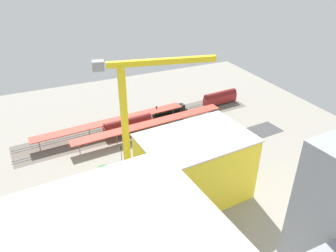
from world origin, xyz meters
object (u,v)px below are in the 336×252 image
at_px(street_tree_1, 149,164).
at_px(parked_car_3, 188,147).
at_px(parked_car_1, 220,139).
at_px(construction_building, 195,168).
at_px(street_tree_2, 154,160).
at_px(locomotive, 170,110).
at_px(street_tree_3, 151,161).
at_px(platform_canopy_near, 151,123).
at_px(traffic_light, 121,152).
at_px(parked_car_2, 205,143).
at_px(parked_car_0, 236,135).
at_px(passenger_coach, 220,97).
at_px(street_tree_0, 104,173).
at_px(box_truck_0, 190,156).
at_px(tower_crane, 134,131).
at_px(platform_canopy_far, 112,121).
at_px(freight_coach_far, 128,125).

bearing_deg(street_tree_1, parked_car_3, -153.04).
height_order(parked_car_1, construction_building, construction_building).
bearing_deg(street_tree_2, parked_car_3, -153.13).
bearing_deg(locomotive, street_tree_3, 57.12).
xyz_separation_m(platform_canopy_near, traffic_light, (15.74, 14.16, 0.15)).
bearing_deg(parked_car_2, parked_car_3, -4.47).
relative_size(parked_car_0, street_tree_1, 0.54).
height_order(passenger_coach, parked_car_1, passenger_coach).
height_order(parked_car_0, parked_car_2, parked_car_0).
bearing_deg(traffic_light, street_tree_0, 51.50).
relative_size(construction_building, street_tree_1, 3.51).
height_order(parked_car_3, box_truck_0, box_truck_0).
distance_m(platform_canopy_near, street_tree_1, 26.51).
bearing_deg(parked_car_2, box_truck_0, 31.24).
bearing_deg(construction_building, parked_car_2, -131.88).
relative_size(locomotive, parked_car_3, 3.43).
bearing_deg(box_truck_0, street_tree_1, 11.68).
bearing_deg(street_tree_0, box_truck_0, -174.23).
bearing_deg(parked_car_3, tower_crane, 38.11).
height_order(tower_crane, box_truck_0, tower_crane).
distance_m(locomotive, parked_car_1, 28.14).
bearing_deg(traffic_light, platform_canopy_far, -98.06).
bearing_deg(tower_crane, street_tree_2, -128.46).
bearing_deg(street_tree_2, freight_coach_far, -92.23).
relative_size(locomotive, street_tree_0, 1.95).
bearing_deg(traffic_light, street_tree_3, 125.21).
height_order(parked_car_0, street_tree_3, street_tree_3).
relative_size(passenger_coach, street_tree_3, 2.10).
distance_m(parked_car_3, tower_crane, 40.26).
height_order(tower_crane, street_tree_2, tower_crane).
distance_m(box_truck_0, traffic_light, 22.51).
xyz_separation_m(passenger_coach, box_truck_0, (32.50, 32.77, -1.53)).
height_order(parked_car_2, parked_car_3, parked_car_2).
height_order(parked_car_1, parked_car_3, parked_car_3).
xyz_separation_m(platform_canopy_near, passenger_coach, (-37.92, -11.48, -1.17)).
bearing_deg(platform_canopy_near, street_tree_3, 68.62).
relative_size(platform_canopy_near, locomotive, 3.77).
xyz_separation_m(platform_canopy_near, construction_building, (1.54, 36.66, 4.96)).
height_order(parked_car_2, street_tree_2, street_tree_2).
distance_m(tower_crane, street_tree_2, 24.26).
xyz_separation_m(parked_car_2, street_tree_1, (24.53, 8.66, 4.16)).
height_order(construction_building, street_tree_1, construction_building).
distance_m(platform_canopy_far, freight_coach_far, 6.33).
bearing_deg(traffic_light, locomotive, -138.65).
bearing_deg(street_tree_0, street_tree_3, -176.91).
height_order(platform_canopy_far, tower_crane, tower_crane).
xyz_separation_m(street_tree_3, traffic_light, (6.56, -9.29, -0.72)).
xyz_separation_m(parked_car_2, construction_building, (15.95, 20.83, 8.47)).
xyz_separation_m(parked_car_0, parked_car_1, (6.88, 0.13, -0.06)).
bearing_deg(street_tree_3, street_tree_1, 48.23).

